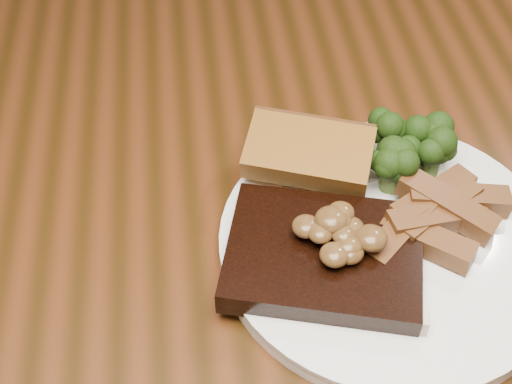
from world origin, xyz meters
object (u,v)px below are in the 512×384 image
at_px(garlic_bread, 307,169).
at_px(potato_wedges, 458,223).
at_px(chair_far, 307,44).
at_px(steak, 323,256).
at_px(dining_table, 248,278).
at_px(plate, 387,245).

distance_m(garlic_bread, potato_wedges, 0.14).
bearing_deg(garlic_bread, chair_far, 99.11).
distance_m(steak, potato_wedges, 0.12).
height_order(steak, potato_wedges, potato_wedges).
xyz_separation_m(dining_table, steak, (0.05, -0.07, 0.12)).
bearing_deg(potato_wedges, dining_table, 164.06).
distance_m(dining_table, chair_far, 0.69).
distance_m(plate, potato_wedges, 0.06).
bearing_deg(potato_wedges, plate, -177.91).
relative_size(chair_far, garlic_bread, 7.87).
xyz_separation_m(dining_table, plate, (0.11, -0.05, 0.10)).
bearing_deg(plate, garlic_bread, 125.68).
height_order(plate, garlic_bread, garlic_bread).
height_order(chair_far, garlic_bread, chair_far).
distance_m(dining_table, garlic_bread, 0.13).
height_order(chair_far, steak, chair_far).
bearing_deg(steak, plate, 32.91).
xyz_separation_m(plate, potato_wedges, (0.06, 0.00, 0.02)).
bearing_deg(steak, potato_wedges, 25.47).
height_order(chair_far, plate, chair_far).
height_order(garlic_bread, potato_wedges, same).
bearing_deg(garlic_bread, dining_table, -134.55).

